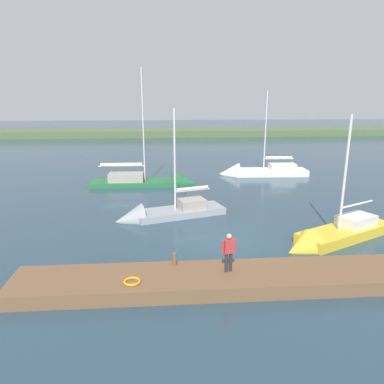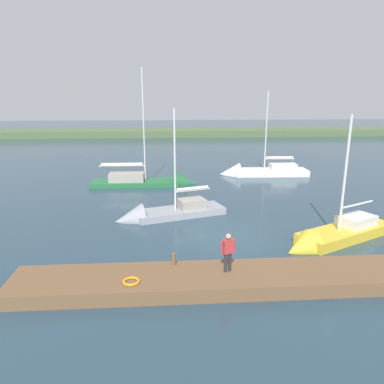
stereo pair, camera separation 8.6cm
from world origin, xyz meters
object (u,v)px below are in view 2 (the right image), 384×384
object	(u,v)px
life_ring_buoy	(131,281)
person_on_dock	(228,250)
mooring_post_near	(174,259)
sailboat_inner_slip	(155,183)
sailboat_mid_channel	(161,215)
sailboat_far_right	(333,238)
sailboat_near_dock	(257,173)

from	to	relation	value
life_ring_buoy	person_on_dock	bearing A→B (deg)	-170.43
mooring_post_near	sailboat_inner_slip	bearing A→B (deg)	-85.62
mooring_post_near	sailboat_mid_channel	distance (m)	7.87
sailboat_far_right	person_on_dock	world-z (taller)	sailboat_far_right
mooring_post_near	sailboat_mid_channel	bearing A→B (deg)	-85.51
sailboat_far_right	sailboat_mid_channel	xyz separation A→B (m)	(9.10, -4.52, 0.00)
sailboat_near_dock	sailboat_inner_slip	world-z (taller)	sailboat_inner_slip
sailboat_far_right	person_on_dock	xyz separation A→B (m)	(6.34, 4.02, 1.34)
sailboat_inner_slip	life_ring_buoy	bearing A→B (deg)	-90.81
mooring_post_near	life_ring_buoy	bearing A→B (deg)	39.59
sailboat_far_right	sailboat_mid_channel	world-z (taller)	sailboat_mid_channel
sailboat_near_dock	sailboat_mid_channel	world-z (taller)	sailboat_near_dock
sailboat_far_right	person_on_dock	bearing A→B (deg)	5.78
sailboat_inner_slip	sailboat_near_dock	bearing A→B (deg)	17.98
sailboat_near_dock	sailboat_mid_channel	distance (m)	15.07
mooring_post_near	person_on_dock	size ratio (longest dim) A/B	0.32
person_on_dock	mooring_post_near	bearing A→B (deg)	-127.65
mooring_post_near	sailboat_far_right	distance (m)	9.13
sailboat_mid_channel	person_on_dock	bearing A→B (deg)	90.40
life_ring_buoy	sailboat_mid_channel	bearing A→B (deg)	-96.41
life_ring_buoy	sailboat_far_right	xyz separation A→B (m)	(-10.13, -4.66, -0.47)
life_ring_buoy	sailboat_near_dock	world-z (taller)	sailboat_near_dock
mooring_post_near	sailboat_near_dock	xyz separation A→B (m)	(-8.53, -19.80, -0.62)
sailboat_near_dock	sailboat_inner_slip	bearing A→B (deg)	19.62
mooring_post_near	person_on_dock	world-z (taller)	person_on_dock
person_on_dock	sailboat_inner_slip	bearing A→B (deg)	172.03
sailboat_inner_slip	person_on_dock	bearing A→B (deg)	-78.50
life_ring_buoy	mooring_post_near	bearing A→B (deg)	-140.41
sailboat_near_dock	sailboat_far_right	bearing A→B (deg)	91.86
sailboat_mid_channel	person_on_dock	xyz separation A→B (m)	(-2.76, 8.54, 1.33)
sailboat_mid_channel	person_on_dock	distance (m)	9.07
sailboat_far_right	sailboat_mid_channel	bearing A→B (deg)	-53.03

